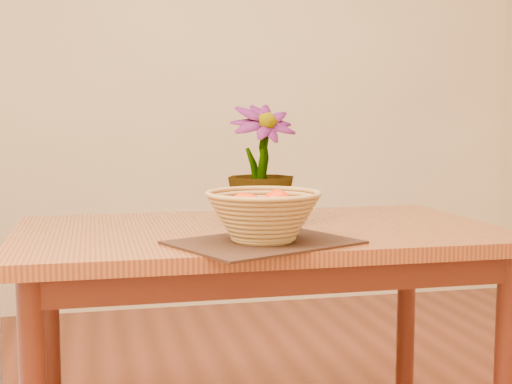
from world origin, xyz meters
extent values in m
cube|color=#FCECC0|center=(0.00, 2.25, 1.35)|extent=(4.00, 0.02, 2.70)
cube|color=brown|center=(0.00, 0.30, 0.73)|extent=(1.40, 0.80, 0.04)
cube|color=#461B10|center=(0.00, 0.30, 0.67)|extent=(1.28, 0.68, 0.08)
cylinder|color=#461B10|center=(0.62, -0.02, 0.35)|extent=(0.06, 0.06, 0.71)
cylinder|color=#461B10|center=(-0.62, 0.62, 0.35)|extent=(0.06, 0.06, 0.71)
cylinder|color=#461B10|center=(0.62, 0.62, 0.35)|extent=(0.06, 0.06, 0.71)
cube|color=#321C12|center=(-0.05, 0.04, 0.75)|extent=(0.53, 0.47, 0.01)
cylinder|color=#AD8648|center=(-0.05, 0.04, 0.76)|extent=(0.15, 0.15, 0.01)
sphere|color=#FB3104|center=(-0.05, 0.04, 0.84)|extent=(0.06, 0.06, 0.06)
sphere|color=#FB3104|center=(0.00, 0.08, 0.85)|extent=(0.08, 0.08, 0.08)
sphere|color=#FB3104|center=(-0.09, 0.09, 0.84)|extent=(0.07, 0.07, 0.07)
sphere|color=#FB3104|center=(-0.10, 0.00, 0.85)|extent=(0.08, 0.08, 0.08)
sphere|color=#FB3104|center=(-0.01, -0.01, 0.84)|extent=(0.07, 0.07, 0.07)
imported|color=#1A4E16|center=(0.02, 0.35, 0.93)|extent=(0.23, 0.23, 0.36)
camera|label=1|loc=(-0.47, -1.71, 1.07)|focal=50.00mm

